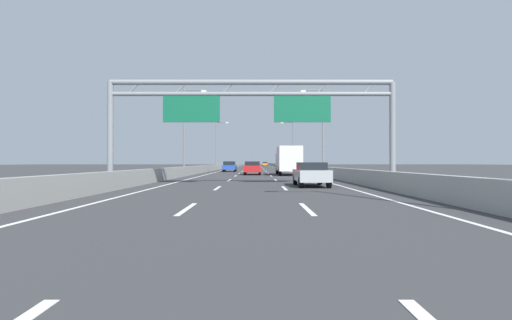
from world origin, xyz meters
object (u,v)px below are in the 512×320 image
Objects in this scene: streetlamp_left_mid at (186,126)px; streetlamp_left_far at (217,142)px; box_truck at (288,160)px; red_car at (252,168)px; blue_car at (229,166)px; orange_car at (264,164)px; green_car at (254,165)px; sign_gantry at (250,105)px; streetlamp_right_mid at (320,126)px; silver_car at (310,174)px; streetlamp_right_far at (291,142)px.

streetlamp_left_far is (0.00, 33.64, 0.00)m from streetlamp_left_mid.
red_car is at bearing 162.32° from box_truck.
streetlamp_left_far is 34.35m from red_car.
blue_car is 16.02m from box_truck.
orange_car is (10.82, 87.45, -4.65)m from streetlamp_left_mid.
green_car is 1.03× the size of red_car.
blue_car is (3.89, 13.37, -4.63)m from streetlamp_left_mid.
streetlamp_left_mid is 8.68m from red_car.
streetlamp_right_mid reaches higher than sign_gantry.
streetlamp_left_mid is 2.17× the size of blue_car.
green_car reaches higher than orange_car.
orange_car is at bearing 85.52° from green_car.
box_truck reaches higher than silver_car.
green_car is at bearing -94.48° from orange_car.
streetlamp_left_far is at bearing 113.94° from streetlamp_right_mid.
streetlamp_right_far reaches higher than orange_car.
red_car is (-3.60, 20.27, 0.04)m from silver_car.
blue_car is at bearing -96.65° from green_car.
streetlamp_left_mid and streetlamp_left_far have the same top height.
streetlamp_left_far reaches higher than silver_car.
streetlamp_left_far is 21.15m from blue_car.
sign_gantry is 20.60m from streetlamp_right_mid.
streetlamp_left_far is 36.45m from box_truck.
silver_car is at bearing -11.12° from sign_gantry.
orange_car is at bearing 82.95° from streetlamp_left_mid.
orange_car is (-4.11, 53.81, -4.65)m from streetlamp_right_far.
red_car reaches higher than orange_car.
orange_car is 44.67m from green_car.
streetlamp_right_far is 2.17× the size of blue_car.
blue_car is (-3.52, 32.55, -4.08)m from sign_gantry.
orange_car is (-4.11, 87.45, -4.65)m from streetlamp_right_mid.
blue_car is 13.42m from red_car.
streetlamp_left_far is 2.31× the size of silver_car.
blue_car is 0.57× the size of box_truck.
streetlamp_left_mid and streetlamp_right_mid have the same top height.
streetlamp_left_far is 1.23× the size of box_truck.
streetlamp_right_far is at bearing 81.89° from sign_gantry.
streetlamp_right_far reaches higher than green_car.
silver_car is 0.91× the size of red_car.
green_car is at bearing 90.07° from sign_gantry.
box_truck is (-3.69, -0.84, -3.74)m from streetlamp_right_mid.
silver_car is 19.05m from box_truck.
streetlamp_right_mid is 5.33m from box_truck.
sign_gantry is 3.82× the size of red_car.
streetlamp_right_mid is 43.83m from green_car.
orange_car is at bearing 84.65° from blue_car.
streetlamp_left_far reaches higher than sign_gantry.
streetlamp_right_far is at bearing -50.69° from green_car.
red_car is (-7.60, -33.23, -4.63)m from streetlamp_right_far.
red_car is (3.45, -12.97, 0.00)m from blue_car.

